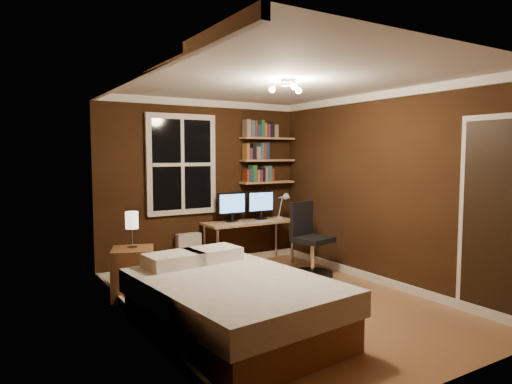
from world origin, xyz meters
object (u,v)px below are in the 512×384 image
desk_lamp (283,205)px  desk (249,225)px  nightstand (133,273)px  radiator (189,252)px  bedside_lamp (132,230)px  monitor_right (261,205)px  bed (233,305)px  office_chair (310,247)px  monitor_left (232,207)px

desk_lamp → desk: bearing=169.3°
desk → desk_lamp: 0.64m
nightstand → radiator: bearing=58.7°
bedside_lamp → desk_lamp: 2.63m
monitor_right → nightstand: bearing=-161.6°
bed → radiator: 2.55m
desk → monitor_right: (0.26, 0.07, 0.28)m
desk → monitor_right: size_ratio=3.00×
bedside_lamp → radiator: 1.49m
bed → radiator: bed is taller
monitor_right → bed: bearing=-127.2°
bed → nightstand: bearing=100.6°
nightstand → office_chair: office_chair is taller
monitor_left → desk_lamp: size_ratio=1.08×
bedside_lamp → monitor_right: (2.26, 0.75, 0.09)m
nightstand → monitor_left: size_ratio=1.25×
bed → office_chair: office_chair is taller
bedside_lamp → monitor_left: (1.74, 0.75, 0.09)m
nightstand → desk: (2.00, 0.68, 0.32)m
bedside_lamp → office_chair: bearing=-6.7°
bedside_lamp → radiator: bearing=38.7°
desk_lamp → office_chair: size_ratio=0.43×
desk_lamp → office_chair: desk_lamp is taller
bedside_lamp → office_chair: same height
nightstand → monitor_right: bearing=38.4°
desk → monitor_left: 0.39m
monitor_left → office_chair: (0.68, -1.04, -0.50)m
monitor_left → office_chair: size_ratio=0.46×
bedside_lamp → radiator: size_ratio=0.81×
monitor_right → radiator: bearing=174.5°
nightstand → monitor_left: bearing=43.3°
nightstand → radiator: 1.38m
radiator → office_chair: size_ratio=0.52×
bed → office_chair: size_ratio=2.08×
monitor_right → office_chair: (0.17, -1.04, -0.50)m
bedside_lamp → monitor_right: 2.38m
desk_lamp → nightstand: bearing=-167.4°
bed → nightstand: (-0.47, 1.61, 0.00)m
nightstand → radiator: nightstand is taller
office_chair → nightstand: bearing=160.1°
monitor_left → bedside_lamp: bearing=-156.6°
bed → monitor_right: bearing=47.1°
radiator → office_chair: 1.78m
bed → office_chair: 2.36m
radiator → desk: (0.92, -0.18, 0.34)m
nightstand → monitor_right: size_ratio=1.25×
bed → monitor_left: size_ratio=4.52×
bedside_lamp → office_chair: 2.48m
bed → monitor_right: size_ratio=4.52×
desk → office_chair: office_chair is taller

